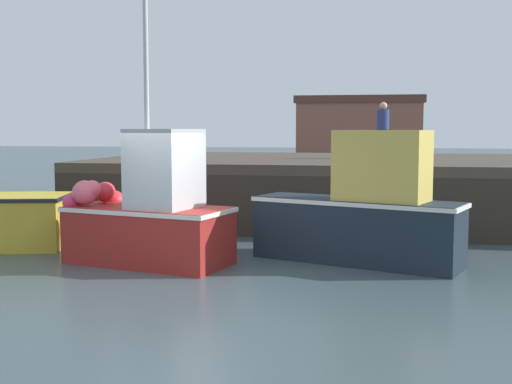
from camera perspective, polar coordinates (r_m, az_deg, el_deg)
ground at (r=11.70m, az=-7.57°, el=-7.50°), size 120.00×160.00×0.10m
pier at (r=18.71m, az=8.17°, el=2.02°), size 14.40×8.18×1.73m
fishing_boat_near_right at (r=12.65m, az=-9.17°, el=-1.91°), size 3.42×2.23×5.76m
fishing_boat_mid at (r=12.71m, az=9.25°, el=-1.76°), size 4.19×2.42×2.55m
dockworker at (r=19.08m, az=10.95°, el=5.27°), size 0.34×0.34×1.60m
warehouse at (r=46.46m, az=8.95°, el=5.24°), size 8.69×4.48×4.82m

